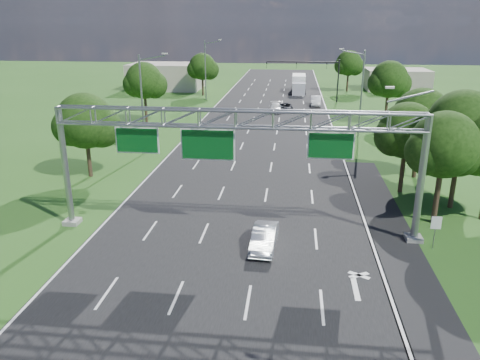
# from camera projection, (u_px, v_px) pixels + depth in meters

# --- Properties ---
(ground) EXTENTS (220.00, 220.00, 0.00)m
(ground) POSITION_uv_depth(u_px,v_px,m) (255.00, 157.00, 47.59)
(ground) COLOR #265318
(ground) RESTS_ON ground
(road) EXTENTS (18.00, 180.00, 0.02)m
(road) POSITION_uv_depth(u_px,v_px,m) (255.00, 157.00, 47.59)
(road) COLOR black
(road) RESTS_ON ground
(road_flare) EXTENTS (3.00, 30.00, 0.02)m
(road_flare) POSITION_uv_depth(u_px,v_px,m) (386.00, 226.00, 31.46)
(road_flare) COLOR black
(road_flare) RESTS_ON ground
(sign_gantry) EXTENTS (23.50, 1.00, 9.56)m
(sign_gantry) POSITION_uv_depth(u_px,v_px,m) (237.00, 129.00, 28.40)
(sign_gantry) COLOR gray
(sign_gantry) RESTS_ON ground
(regulatory_sign) EXTENTS (0.60, 0.08, 2.10)m
(regulatory_sign) POSITION_uv_depth(u_px,v_px,m) (436.00, 226.00, 27.89)
(regulatory_sign) COLOR gray
(regulatory_sign) RESTS_ON ground
(traffic_signal) EXTENTS (12.21, 0.24, 7.00)m
(traffic_signal) POSITION_uv_depth(u_px,v_px,m) (317.00, 71.00, 78.04)
(traffic_signal) COLOR black
(traffic_signal) RESTS_ON ground
(streetlight_l_near) EXTENTS (2.97, 0.22, 10.16)m
(streetlight_l_near) POSITION_uv_depth(u_px,v_px,m) (144.00, 100.00, 47.00)
(streetlight_l_near) COLOR gray
(streetlight_l_near) RESTS_ON ground
(streetlight_l_far) EXTENTS (2.97, 0.22, 10.16)m
(streetlight_l_far) POSITION_uv_depth(u_px,v_px,m) (206.00, 67.00, 79.91)
(streetlight_l_far) COLOR gray
(streetlight_l_far) RESTS_ON ground
(streetlight_r_mid) EXTENTS (2.97, 0.22, 10.16)m
(streetlight_r_mid) POSITION_uv_depth(u_px,v_px,m) (360.00, 89.00, 53.99)
(streetlight_r_mid) COLOR gray
(streetlight_r_mid) RESTS_ON ground
(tree_cluster_right) EXTENTS (9.91, 14.60, 8.68)m
(tree_cluster_right) POSITION_uv_depth(u_px,v_px,m) (445.00, 133.00, 34.13)
(tree_cluster_right) COLOR #2D2116
(tree_cluster_right) RESTS_ON ground
(tree_verge_la) EXTENTS (5.76, 4.80, 7.40)m
(tree_verge_la) POSITION_uv_depth(u_px,v_px,m) (86.00, 124.00, 40.06)
(tree_verge_la) COLOR #2D2116
(tree_verge_la) RESTS_ON ground
(tree_verge_lb) EXTENTS (5.76, 4.80, 8.06)m
(tree_verge_lb) POSITION_uv_depth(u_px,v_px,m) (145.00, 82.00, 61.69)
(tree_verge_lb) COLOR #2D2116
(tree_verge_lb) RESTS_ON ground
(tree_verge_lc) EXTENTS (5.76, 4.80, 7.62)m
(tree_verge_lc) POSITION_uv_depth(u_px,v_px,m) (203.00, 68.00, 85.02)
(tree_verge_lc) COLOR #2D2116
(tree_verge_lc) RESTS_ON ground
(tree_verge_rd) EXTENTS (5.76, 4.80, 8.28)m
(tree_verge_rd) POSITION_uv_depth(u_px,v_px,m) (389.00, 81.00, 61.02)
(tree_verge_rd) COLOR #2D2116
(tree_verge_rd) RESTS_ON ground
(tree_verge_re) EXTENTS (5.76, 4.80, 7.84)m
(tree_verge_re) POSITION_uv_depth(u_px,v_px,m) (349.00, 64.00, 89.58)
(tree_verge_re) COLOR #2D2116
(tree_verge_re) RESTS_ON ground
(building_left) EXTENTS (14.00, 10.00, 5.00)m
(building_left) POSITION_uv_depth(u_px,v_px,m) (166.00, 76.00, 94.28)
(building_left) COLOR #AFA493
(building_left) RESTS_ON ground
(building_right) EXTENTS (12.00, 9.00, 4.00)m
(building_right) POSITION_uv_depth(u_px,v_px,m) (396.00, 79.00, 93.28)
(building_right) COLOR #AFA493
(building_right) RESTS_ON ground
(silver_sedan) EXTENTS (1.63, 4.09, 1.32)m
(silver_sedan) POSITION_uv_depth(u_px,v_px,m) (264.00, 238.00, 28.27)
(silver_sedan) COLOR silver
(silver_sedan) RESTS_ON ground
(car_queue_a) EXTENTS (1.99, 4.53, 1.29)m
(car_queue_a) POSITION_uv_depth(u_px,v_px,m) (275.00, 108.00, 70.68)
(car_queue_a) COLOR white
(car_queue_a) RESTS_ON ground
(car_queue_b) EXTENTS (2.13, 3.97, 1.06)m
(car_queue_b) POSITION_uv_depth(u_px,v_px,m) (286.00, 107.00, 72.09)
(car_queue_b) COLOR black
(car_queue_b) RESTS_ON ground
(car_queue_d) EXTENTS (1.65, 4.54, 1.49)m
(car_queue_d) POSITION_uv_depth(u_px,v_px,m) (316.00, 101.00, 76.17)
(car_queue_d) COLOR white
(car_queue_d) RESTS_ON ground
(box_truck) EXTENTS (2.65, 8.62, 3.27)m
(box_truck) POSITION_uv_depth(u_px,v_px,m) (299.00, 84.00, 89.63)
(box_truck) COLOR white
(box_truck) RESTS_ON ground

